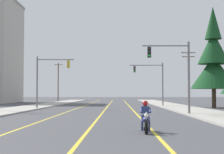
{
  "coord_description": "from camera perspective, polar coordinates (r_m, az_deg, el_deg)",
  "views": [
    {
      "loc": [
        1.64,
        -7.07,
        1.77
      ],
      "look_at": [
        1.17,
        22.4,
        3.16
      ],
      "focal_mm": 57.92,
      "sensor_mm": 36.0,
      "label": 1
    }
  ],
  "objects": [
    {
      "name": "lane_stripe_right",
      "position": [
        52.13,
        2.75,
        -4.63
      ],
      "size": [
        0.16,
        100.0,
        0.01
      ],
      "primitive_type": "cube",
      "color": "yellow",
      "rests_on": "ground"
    },
    {
      "name": "lane_stripe_left",
      "position": [
        52.34,
        -4.58,
        -4.61
      ],
      "size": [
        0.16,
        100.0,
        0.01
      ],
      "primitive_type": "cube",
      "color": "yellow",
      "rests_on": "ground"
    },
    {
      "name": "sidewalk_kerb_right",
      "position": [
        47.75,
        10.39,
        -4.69
      ],
      "size": [
        4.4,
        110.0,
        0.14
      ],
      "primitive_type": "cube",
      "color": "#ADA89E",
      "rests_on": "ground"
    },
    {
      "name": "traffic_signal_near_right",
      "position": [
        30.93,
        10.01,
        1.56
      ],
      "size": [
        4.01,
        0.37,
        6.2
      ],
      "color": "slate",
      "rests_on": "ground"
    },
    {
      "name": "conifer_tree_right_verge_far",
      "position": [
        48.36,
        15.72,
        2.44
      ],
      "size": [
        5.96,
        5.96,
        13.12
      ],
      "color": "#423023",
      "rests_on": "ground"
    },
    {
      "name": "traffic_signal_mid_right",
      "position": [
        51.46,
        6.51,
        -0.09
      ],
      "size": [
        4.77,
        0.37,
        6.2
      ],
      "color": "slate",
      "rests_on": "ground"
    },
    {
      "name": "lane_stripe_center",
      "position": [
        52.12,
        -0.67,
        -4.63
      ],
      "size": [
        0.16,
        100.0,
        0.01
      ],
      "primitive_type": "cube",
      "color": "yellow",
      "rests_on": "ground"
    },
    {
      "name": "traffic_signal_near_left",
      "position": [
        43.44,
        -10.11,
        0.38
      ],
      "size": [
        4.42,
        0.51,
        6.2
      ],
      "color": "slate",
      "rests_on": "ground"
    },
    {
      "name": "motorcycle_with_rider",
      "position": [
        16.89,
        5.31,
        -6.71
      ],
      "size": [
        0.7,
        2.19,
        1.46
      ],
      "color": "black",
      "rests_on": "ground"
    },
    {
      "name": "utility_pole_left_far",
      "position": [
        89.85,
        -8.49,
        -0.67
      ],
      "size": [
        2.05,
        0.26,
        9.37
      ],
      "color": "brown",
      "rests_on": "ground"
    },
    {
      "name": "sidewalk_kerb_left",
      "position": [
        48.4,
        -12.41,
        -4.64
      ],
      "size": [
        4.4,
        110.0,
        0.14
      ],
      "primitive_type": "cube",
      "color": "#ADA89E",
      "rests_on": "ground"
    },
    {
      "name": "utility_pole_right_far",
      "position": [
        59.33,
        11.97,
        0.27
      ],
      "size": [
        2.31,
        0.26,
        8.82
      ],
      "color": "brown",
      "rests_on": "ground"
    }
  ]
}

